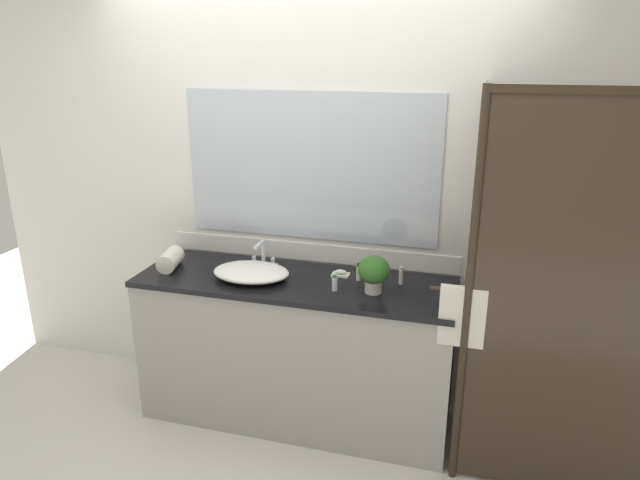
% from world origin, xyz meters
% --- Properties ---
extents(ground_plane, '(8.00, 8.00, 0.00)m').
position_xyz_m(ground_plane, '(0.00, 0.00, 0.00)').
color(ground_plane, silver).
extents(wall_back_with_mirror, '(4.40, 0.06, 2.60)m').
position_xyz_m(wall_back_with_mirror, '(0.00, 0.34, 1.30)').
color(wall_back_with_mirror, silver).
rests_on(wall_back_with_mirror, ground_plane).
extents(vanity_cabinet, '(1.80, 0.58, 0.90)m').
position_xyz_m(vanity_cabinet, '(0.00, 0.01, 0.45)').
color(vanity_cabinet, '#9E9993').
rests_on(vanity_cabinet, ground_plane).
extents(shower_enclosure, '(1.20, 0.59, 2.00)m').
position_xyz_m(shower_enclosure, '(1.28, -0.19, 1.02)').
color(shower_enclosure, '#2D2319').
rests_on(shower_enclosure, ground_plane).
extents(sink_basin, '(0.44, 0.32, 0.07)m').
position_xyz_m(sink_basin, '(-0.24, -0.04, 0.94)').
color(sink_basin, white).
rests_on(sink_basin, vanity_cabinet).
extents(faucet, '(0.17, 0.15, 0.17)m').
position_xyz_m(faucet, '(-0.24, 0.14, 0.96)').
color(faucet, silver).
rests_on(faucet, vanity_cabinet).
extents(potted_plant, '(0.17, 0.17, 0.20)m').
position_xyz_m(potted_plant, '(0.46, -0.05, 1.02)').
color(potted_plant, beige).
rests_on(potted_plant, vanity_cabinet).
extents(soap_dish, '(0.10, 0.07, 0.04)m').
position_xyz_m(soap_dish, '(0.24, 0.13, 0.91)').
color(soap_dish, silver).
rests_on(soap_dish, vanity_cabinet).
extents(amenity_bottle_shampoo, '(0.02, 0.02, 0.10)m').
position_xyz_m(amenity_bottle_shampoo, '(0.59, 0.10, 0.95)').
color(amenity_bottle_shampoo, silver).
rests_on(amenity_bottle_shampoo, vanity_cabinet).
extents(amenity_bottle_lotion, '(0.03, 0.03, 0.09)m').
position_xyz_m(amenity_bottle_lotion, '(0.26, -0.09, 0.94)').
color(amenity_bottle_lotion, silver).
rests_on(amenity_bottle_lotion, vanity_cabinet).
extents(amenity_bottle_conditioner, '(0.02, 0.02, 0.10)m').
position_xyz_m(amenity_bottle_conditioner, '(0.35, 0.09, 0.95)').
color(amenity_bottle_conditioner, white).
rests_on(amenity_bottle_conditioner, vanity_cabinet).
extents(rolled_towel_near_edge, '(0.15, 0.22, 0.11)m').
position_xyz_m(rolled_towel_near_edge, '(-0.76, -0.03, 0.95)').
color(rolled_towel_near_edge, silver).
rests_on(rolled_towel_near_edge, vanity_cabinet).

